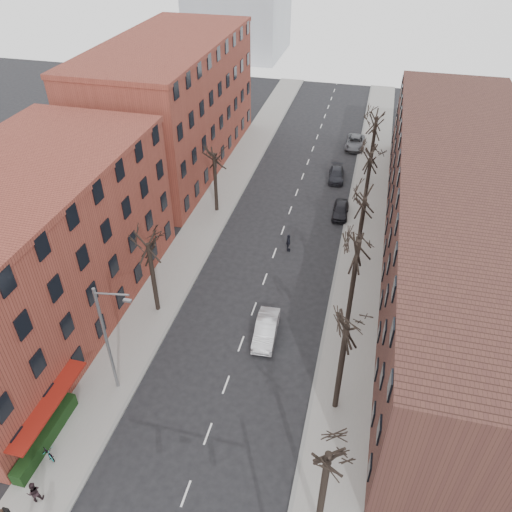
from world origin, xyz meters
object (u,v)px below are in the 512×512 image
Objects in this scene: silver_sedan at (266,329)px; parked_car_near at (341,210)px; parked_car_mid at (336,175)px; bicycle at (45,450)px.

silver_sedan is 1.14× the size of parked_car_near.
bicycle is at bearing -112.46° from parked_car_mid.
parked_car_mid is 2.24× the size of bicycle.
parked_car_near reaches higher than parked_car_mid.
parked_car_mid is at bearing 8.48° from bicycle.
parked_car_near is at bearing -84.91° from parked_car_mid.
parked_car_near is at bearing 75.54° from silver_sedan.
parked_car_mid is 42.10m from bicycle.
parked_car_near is 2.10× the size of bicycle.
silver_sedan is 19.38m from parked_car_near.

